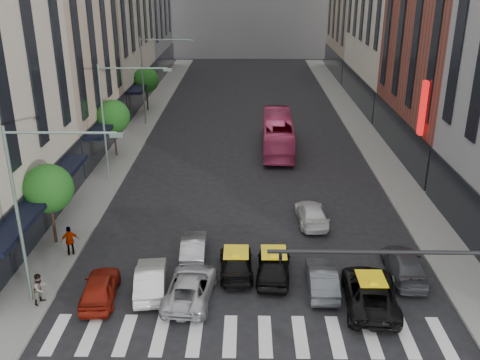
{
  "coord_description": "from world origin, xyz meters",
  "views": [
    {
      "loc": [
        -0.27,
        -18.44,
        15.64
      ],
      "look_at": [
        -0.67,
        10.62,
        4.0
      ],
      "focal_mm": 40.0,
      "sensor_mm": 36.0,
      "label": 1
    }
  ],
  "objects_px": {
    "car_white_front": "(151,279)",
    "taxi_left": "(236,263)",
    "streetlamp_mid": "(115,108)",
    "taxi_center": "(274,265)",
    "car_red": "(100,288)",
    "streetlamp_near": "(35,194)",
    "bus": "(278,133)",
    "streetlamp_far": "(151,69)",
    "pedestrian_near": "(40,288)",
    "pedestrian_far": "(70,241)"
  },
  "relations": [
    {
      "from": "car_red",
      "to": "taxi_left",
      "type": "distance_m",
      "value": 7.28
    },
    {
      "from": "taxi_center",
      "to": "streetlamp_near",
      "type": "bearing_deg",
      "value": 16.92
    },
    {
      "from": "bus",
      "to": "pedestrian_near",
      "type": "bearing_deg",
      "value": 63.88
    },
    {
      "from": "streetlamp_far",
      "to": "taxi_center",
      "type": "distance_m",
      "value": 31.98
    },
    {
      "from": "streetlamp_mid",
      "to": "pedestrian_far",
      "type": "height_order",
      "value": "streetlamp_mid"
    },
    {
      "from": "streetlamp_far",
      "to": "bus",
      "type": "height_order",
      "value": "streetlamp_far"
    },
    {
      "from": "streetlamp_mid",
      "to": "taxi_center",
      "type": "bearing_deg",
      "value": -50.23
    },
    {
      "from": "car_red",
      "to": "taxi_center",
      "type": "distance_m",
      "value": 9.08
    },
    {
      "from": "car_red",
      "to": "pedestrian_far",
      "type": "xyz_separation_m",
      "value": [
        -2.78,
        4.25,
        0.34
      ]
    },
    {
      "from": "car_red",
      "to": "car_white_front",
      "type": "distance_m",
      "value": 2.55
    },
    {
      "from": "streetlamp_mid",
      "to": "pedestrian_near",
      "type": "height_order",
      "value": "streetlamp_mid"
    },
    {
      "from": "taxi_center",
      "to": "bus",
      "type": "distance_m",
      "value": 21.79
    },
    {
      "from": "streetlamp_near",
      "to": "pedestrian_far",
      "type": "bearing_deg",
      "value": 94.5
    },
    {
      "from": "car_red",
      "to": "pedestrian_far",
      "type": "distance_m",
      "value": 5.09
    },
    {
      "from": "taxi_center",
      "to": "bus",
      "type": "relative_size",
      "value": 0.4
    },
    {
      "from": "streetlamp_near",
      "to": "car_white_front",
      "type": "relative_size",
      "value": 2.11
    },
    {
      "from": "car_red",
      "to": "taxi_center",
      "type": "bearing_deg",
      "value": -170.27
    },
    {
      "from": "car_white_front",
      "to": "bus",
      "type": "xyz_separation_m",
      "value": [
        7.72,
        23.17,
        0.84
      ]
    },
    {
      "from": "streetlamp_near",
      "to": "taxi_left",
      "type": "relative_size",
      "value": 2.06
    },
    {
      "from": "streetlamp_far",
      "to": "car_red",
      "type": "relative_size",
      "value": 2.22
    },
    {
      "from": "taxi_center",
      "to": "pedestrian_far",
      "type": "height_order",
      "value": "pedestrian_far"
    },
    {
      "from": "car_white_front",
      "to": "taxi_left",
      "type": "bearing_deg",
      "value": -164.18
    },
    {
      "from": "streetlamp_mid",
      "to": "car_white_front",
      "type": "height_order",
      "value": "streetlamp_mid"
    },
    {
      "from": "bus",
      "to": "streetlamp_mid",
      "type": "bearing_deg",
      "value": 34.97
    },
    {
      "from": "bus",
      "to": "pedestrian_far",
      "type": "distance_m",
      "value": 23.58
    },
    {
      "from": "car_red",
      "to": "taxi_left",
      "type": "height_order",
      "value": "car_red"
    },
    {
      "from": "streetlamp_far",
      "to": "pedestrian_far",
      "type": "bearing_deg",
      "value": -90.74
    },
    {
      "from": "streetlamp_mid",
      "to": "streetlamp_far",
      "type": "height_order",
      "value": "same"
    },
    {
      "from": "car_red",
      "to": "car_white_front",
      "type": "bearing_deg",
      "value": -166.15
    },
    {
      "from": "streetlamp_far",
      "to": "pedestrian_near",
      "type": "distance_m",
      "value": 32.63
    },
    {
      "from": "pedestrian_near",
      "to": "streetlamp_far",
      "type": "bearing_deg",
      "value": 23.54
    },
    {
      "from": "taxi_center",
      "to": "car_red",
      "type": "bearing_deg",
      "value": 18.53
    },
    {
      "from": "streetlamp_mid",
      "to": "car_red",
      "type": "height_order",
      "value": "streetlamp_mid"
    },
    {
      "from": "car_white_front",
      "to": "taxi_center",
      "type": "relative_size",
      "value": 0.97
    },
    {
      "from": "streetlamp_far",
      "to": "pedestrian_far",
      "type": "height_order",
      "value": "streetlamp_far"
    },
    {
      "from": "car_white_front",
      "to": "car_red",
      "type": "bearing_deg",
      "value": 11.45
    },
    {
      "from": "streetlamp_near",
      "to": "streetlamp_far",
      "type": "xyz_separation_m",
      "value": [
        0.0,
        32.0,
        0.0
      ]
    },
    {
      "from": "streetlamp_near",
      "to": "taxi_left",
      "type": "bearing_deg",
      "value": 17.51
    },
    {
      "from": "taxi_left",
      "to": "pedestrian_near",
      "type": "distance_m",
      "value": 10.08
    },
    {
      "from": "car_white_front",
      "to": "pedestrian_far",
      "type": "height_order",
      "value": "pedestrian_far"
    },
    {
      "from": "streetlamp_mid",
      "to": "pedestrian_near",
      "type": "relative_size",
      "value": 5.56
    },
    {
      "from": "car_white_front",
      "to": "pedestrian_near",
      "type": "xyz_separation_m",
      "value": [
        -5.2,
        -1.33,
        0.26
      ]
    },
    {
      "from": "taxi_center",
      "to": "pedestrian_near",
      "type": "height_order",
      "value": "pedestrian_near"
    },
    {
      "from": "taxi_left",
      "to": "pedestrian_far",
      "type": "relative_size",
      "value": 2.47
    },
    {
      "from": "streetlamp_mid",
      "to": "streetlamp_far",
      "type": "relative_size",
      "value": 1.0
    },
    {
      "from": "car_white_front",
      "to": "streetlamp_near",
      "type": "bearing_deg",
      "value": 5.71
    },
    {
      "from": "streetlamp_mid",
      "to": "taxi_center",
      "type": "distance_m",
      "value": 18.3
    },
    {
      "from": "streetlamp_near",
      "to": "pedestrian_near",
      "type": "bearing_deg",
      "value": -144.93
    },
    {
      "from": "car_red",
      "to": "streetlamp_near",
      "type": "bearing_deg",
      "value": 2.11
    },
    {
      "from": "taxi_left",
      "to": "taxi_center",
      "type": "bearing_deg",
      "value": 166.41
    }
  ]
}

